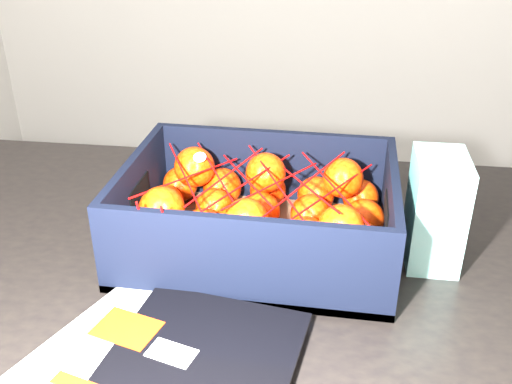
# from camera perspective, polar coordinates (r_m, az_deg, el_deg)

# --- Properties ---
(table) EXTENTS (1.22, 0.83, 0.75)m
(table) POSITION_cam_1_polar(r_m,az_deg,el_deg) (0.93, -7.58, -11.78)
(table) COLOR black
(table) RESTS_ON ground
(magazine_stack) EXTENTS (0.36, 0.34, 0.02)m
(magazine_stack) POSITION_cam_1_polar(r_m,az_deg,el_deg) (0.69, -10.15, -17.17)
(magazine_stack) COLOR silver
(magazine_stack) RESTS_ON table
(produce_crate) EXTENTS (0.39, 0.29, 0.13)m
(produce_crate) POSITION_cam_1_polar(r_m,az_deg,el_deg) (0.88, 0.31, -2.97)
(produce_crate) COLOR brown
(produce_crate) RESTS_ON table
(clementine_heap) EXTENTS (0.37, 0.27, 0.11)m
(clementine_heap) POSITION_cam_1_polar(r_m,az_deg,el_deg) (0.87, 0.31, -2.29)
(clementine_heap) COLOR #FB3405
(clementine_heap) RESTS_ON produce_crate
(mesh_net) EXTENTS (0.32, 0.26, 0.09)m
(mesh_net) POSITION_cam_1_polar(r_m,az_deg,el_deg) (0.84, -0.43, 0.64)
(mesh_net) COLOR red
(mesh_net) RESTS_ON clementine_heap
(retail_carton) EXTENTS (0.07, 0.11, 0.16)m
(retail_carton) POSITION_cam_1_polar(r_m,az_deg,el_deg) (0.87, 16.95, -1.68)
(retail_carton) COLOR white
(retail_carton) RESTS_ON table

